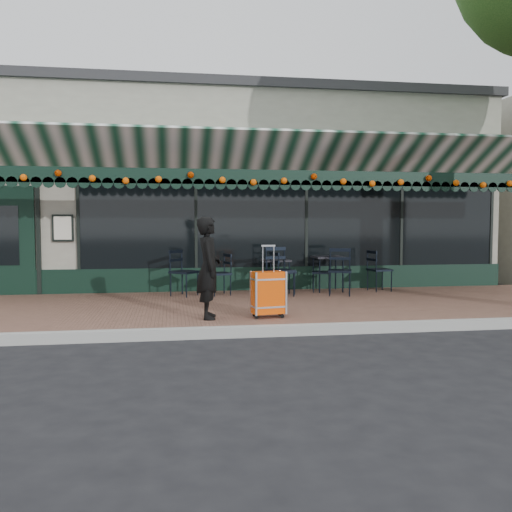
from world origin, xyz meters
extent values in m
plane|color=black|center=(0.00, 0.00, 0.00)|extent=(80.00, 80.00, 0.00)
cube|color=brown|center=(0.00, 2.00, 0.07)|extent=(18.00, 4.00, 0.15)
cube|color=#9E9E99|center=(0.00, -0.08, 0.07)|extent=(18.00, 0.16, 0.15)
cube|color=gray|center=(0.00, 8.00, 2.25)|extent=(12.00, 8.00, 4.50)
cube|color=black|center=(1.20, 3.98, 1.65)|extent=(9.20, 0.04, 2.00)
cube|color=black|center=(-4.80, 3.98, 1.25)|extent=(1.10, 0.07, 2.20)
cube|color=silver|center=(-3.70, 3.94, 1.50)|extent=(0.42, 0.04, 0.55)
cube|color=black|center=(0.00, 2.52, 2.46)|extent=(12.00, 0.03, 0.28)
cylinder|color=orange|center=(0.00, 2.46, 2.44)|extent=(11.60, 0.12, 0.12)
imported|color=black|center=(-0.97, 0.64, 0.92)|extent=(0.39, 0.58, 1.55)
cube|color=#E84A07|center=(-0.06, 0.58, 0.54)|extent=(0.52, 0.34, 0.64)
cube|color=black|center=(-0.06, 0.58, 0.18)|extent=(0.52, 0.34, 0.06)
cube|color=silver|center=(-0.06, 0.58, 1.06)|extent=(0.22, 0.07, 0.40)
cube|color=black|center=(1.77, 3.54, 0.88)|extent=(0.61, 0.61, 0.04)
cylinder|color=black|center=(1.52, 3.29, 0.50)|extent=(0.03, 0.03, 0.71)
cylinder|color=black|center=(2.02, 3.29, 0.50)|extent=(0.03, 0.03, 0.71)
cylinder|color=black|center=(1.52, 3.80, 0.50)|extent=(0.03, 0.03, 0.71)
cylinder|color=black|center=(2.02, 3.80, 0.50)|extent=(0.03, 0.03, 0.71)
cube|color=black|center=(0.63, 3.49, 0.82)|extent=(0.56, 0.56, 0.04)
cylinder|color=black|center=(0.40, 3.26, 0.48)|extent=(0.03, 0.03, 0.66)
cylinder|color=black|center=(0.87, 3.26, 0.48)|extent=(0.03, 0.03, 0.66)
cylinder|color=black|center=(0.40, 3.72, 0.48)|extent=(0.03, 0.03, 0.66)
cylinder|color=black|center=(0.87, 3.72, 0.48)|extent=(0.03, 0.03, 0.66)
camera|label=1|loc=(-1.54, -7.55, 1.61)|focal=38.00mm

